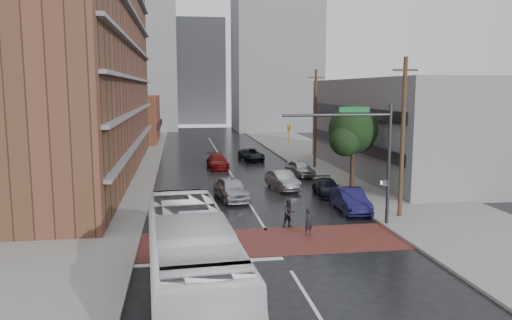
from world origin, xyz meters
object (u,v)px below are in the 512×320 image
object	(u,v)px
pedestrian_b	(289,213)
car_travel_b	(283,180)
transit_bus	(191,261)
car_parked_mid	(327,187)
suv_travel	(251,155)
car_parked_near	(350,200)
car_travel_c	(217,161)
car_travel_a	(231,189)
car_parked_far	(300,168)
pedestrian_a	(309,222)

from	to	relation	value
pedestrian_b	car_travel_b	world-z (taller)	pedestrian_b
transit_bus	car_parked_mid	world-z (taller)	transit_bus
pedestrian_b	suv_travel	bearing A→B (deg)	71.24
pedestrian_b	transit_bus	bearing A→B (deg)	-136.12
car_travel_b	suv_travel	bearing A→B (deg)	80.97
car_travel_b	car_parked_mid	world-z (taller)	car_travel_b
car_parked_near	car_travel_c	bearing A→B (deg)	112.17
car_travel_a	car_travel_b	distance (m)	5.56
car_parked_far	car_travel_a	bearing A→B (deg)	-137.94
pedestrian_b	car_parked_mid	bearing A→B (deg)	44.89
transit_bus	car_travel_b	bearing A→B (deg)	65.75
transit_bus	car_parked_far	distance (m)	29.05
suv_travel	car_parked_far	bearing A→B (deg)	-80.95
car_travel_c	car_parked_far	size ratio (longest dim) A/B	1.13
transit_bus	car_parked_mid	size ratio (longest dim) A/B	2.99
car_travel_a	car_parked_far	size ratio (longest dim) A/B	1.16
pedestrian_b	car_parked_far	bearing A→B (deg)	59.04
car_travel_b	car_parked_mid	xyz separation A→B (m)	(2.92, -2.67, -0.13)
pedestrian_a	car_travel_a	distance (m)	10.13
transit_bus	car_travel_b	size ratio (longest dim) A/B	2.80
car_parked_far	pedestrian_b	bearing A→B (deg)	-114.90
car_travel_c	car_travel_a	bearing A→B (deg)	-93.90
transit_bus	suv_travel	bearing A→B (deg)	74.73
car_travel_a	car_parked_far	world-z (taller)	car_travel_a
pedestrian_a	pedestrian_b	xyz separation A→B (m)	(-0.70, 1.78, 0.07)
suv_travel	car_parked_near	size ratio (longest dim) A/B	1.02
transit_bus	car_parked_near	size ratio (longest dim) A/B	2.70
car_parked_far	pedestrian_a	bearing A→B (deg)	-111.45
pedestrian_a	car_travel_b	distance (m)	12.87
car_travel_b	suv_travel	distance (m)	16.63
pedestrian_a	car_travel_c	xyz separation A→B (m)	(-3.17, 24.61, -0.07)
car_parked_near	car_parked_mid	xyz separation A→B (m)	(0.00, 5.28, -0.16)
pedestrian_b	car_travel_c	bearing A→B (deg)	81.03
pedestrian_b	car_parked_near	xyz separation A→B (m)	(4.82, 3.08, -0.07)
transit_bus	car_travel_c	size ratio (longest dim) A/B	2.63
transit_bus	car_travel_a	distance (m)	18.07
car_travel_c	pedestrian_b	bearing A→B (deg)	-87.18
pedestrian_b	car_parked_near	size ratio (longest dim) A/B	0.36
car_travel_a	car_travel_b	size ratio (longest dim) A/B	1.09
car_parked_near	car_parked_far	world-z (taller)	car_parked_near
transit_bus	car_parked_far	bearing A→B (deg)	64.52
car_travel_c	car_parked_far	distance (m)	9.32
car_travel_a	car_travel_b	world-z (taller)	car_travel_a
pedestrian_a	car_parked_mid	xyz separation A→B (m)	(4.12, 10.14, -0.16)
pedestrian_b	car_travel_a	distance (m)	8.22
pedestrian_b	car_parked_mid	xyz separation A→B (m)	(4.82, 8.36, -0.23)
car_travel_b	car_parked_near	world-z (taller)	car_parked_near
pedestrian_a	car_travel_b	bearing A→B (deg)	62.03
suv_travel	car_parked_near	xyz separation A→B (m)	(3.07, -24.57, 0.11)
pedestrian_b	car_travel_b	size ratio (longest dim) A/B	0.37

